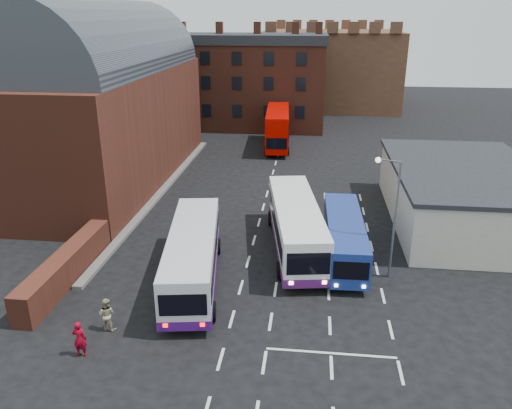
# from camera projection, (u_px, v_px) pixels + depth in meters

# --- Properties ---
(ground) EXTENTS (180.00, 180.00, 0.00)m
(ground) POSITION_uv_depth(u_px,v_px,m) (234.00, 310.00, 26.38)
(ground) COLOR black
(railway_station) EXTENTS (12.00, 28.00, 16.00)m
(railway_station) POSITION_uv_depth(u_px,v_px,m) (99.00, 97.00, 44.78)
(railway_station) COLOR #602B1E
(railway_station) RESTS_ON ground
(forecourt_wall) EXTENTS (1.20, 10.00, 1.80)m
(forecourt_wall) POSITION_uv_depth(u_px,v_px,m) (66.00, 267.00, 29.01)
(forecourt_wall) COLOR #602B1E
(forecourt_wall) RESTS_ON ground
(cream_building) EXTENTS (10.40, 16.40, 4.25)m
(cream_building) POSITION_uv_depth(u_px,v_px,m) (463.00, 194.00, 36.98)
(cream_building) COLOR beige
(cream_building) RESTS_ON ground
(brick_terrace) EXTENTS (22.00, 10.00, 11.00)m
(brick_terrace) POSITION_uv_depth(u_px,v_px,m) (243.00, 86.00, 67.71)
(brick_terrace) COLOR brown
(brick_terrace) RESTS_ON ground
(castle_keep) EXTENTS (22.00, 22.00, 12.00)m
(castle_keep) POSITION_uv_depth(u_px,v_px,m) (329.00, 68.00, 84.79)
(castle_keep) COLOR brown
(castle_keep) RESTS_ON ground
(bus_white_outbound) EXTENTS (4.27, 11.61, 3.09)m
(bus_white_outbound) POSITION_uv_depth(u_px,v_px,m) (193.00, 253.00, 28.62)
(bus_white_outbound) COLOR silver
(bus_white_outbound) RESTS_ON ground
(bus_white_inbound) EXTENTS (4.51, 12.17, 3.24)m
(bus_white_inbound) POSITION_uv_depth(u_px,v_px,m) (296.00, 223.00, 32.51)
(bus_white_inbound) COLOR white
(bus_white_inbound) RESTS_ON ground
(bus_blue) EXTENTS (2.63, 9.76, 2.65)m
(bus_blue) POSITION_uv_depth(u_px,v_px,m) (344.00, 235.00, 31.53)
(bus_blue) COLOR navy
(bus_blue) RESTS_ON ground
(bus_red_double) EXTENTS (3.24, 11.09, 4.39)m
(bus_red_double) POSITION_uv_depth(u_px,v_px,m) (278.00, 128.00, 57.71)
(bus_red_double) COLOR #C10600
(bus_red_double) RESTS_ON ground
(street_lamp) EXTENTS (1.40, 0.65, 7.22)m
(street_lamp) POSITION_uv_depth(u_px,v_px,m) (391.00, 208.00, 28.32)
(street_lamp) COLOR slate
(street_lamp) RESTS_ON ground
(pedestrian_red) EXTENTS (0.67, 0.45, 1.79)m
(pedestrian_red) POSITION_uv_depth(u_px,v_px,m) (80.00, 339.00, 22.61)
(pedestrian_red) COLOR maroon
(pedestrian_red) RESTS_ON ground
(pedestrian_beige) EXTENTS (0.88, 0.71, 1.72)m
(pedestrian_beige) POSITION_uv_depth(u_px,v_px,m) (107.00, 314.00, 24.52)
(pedestrian_beige) COLOR tan
(pedestrian_beige) RESTS_ON ground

